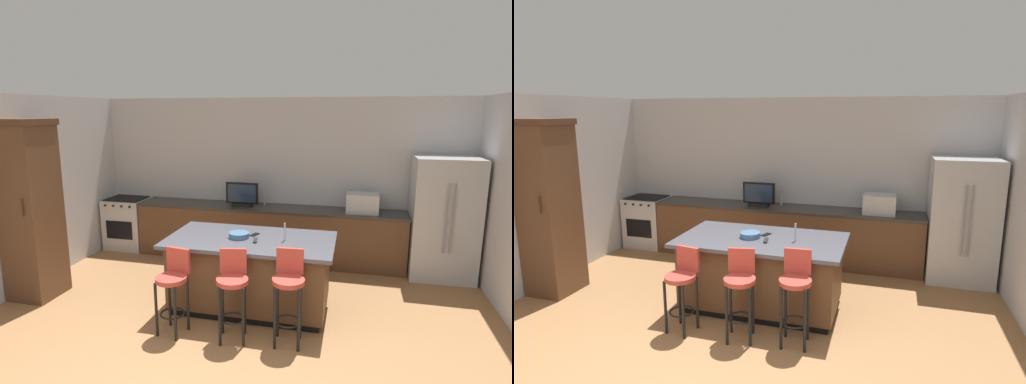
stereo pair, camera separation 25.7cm
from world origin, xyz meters
TOP-DOWN VIEW (x-y plane):
  - wall_back at (0.00, 4.11)m, footprint 6.64×0.12m
  - wall_left at (-3.12, 2.05)m, footprint 0.12×4.51m
  - counter_back at (-0.09, 3.73)m, footprint 4.39×0.62m
  - kitchen_island at (0.08, 2.01)m, footprint 2.03×1.10m
  - refrigerator at (2.56, 3.66)m, footprint 0.90×0.79m
  - range_oven at (-2.65, 3.73)m, footprint 0.71×0.63m
  - cabinet_tower at (-2.76, 1.66)m, footprint 0.59×0.62m
  - microwave at (1.41, 3.73)m, footprint 0.48×0.36m
  - tv_monitor at (-0.50, 3.68)m, footprint 0.54×0.16m
  - sink_faucet_back at (-0.16, 3.83)m, footprint 0.02×0.02m
  - sink_faucet_island at (0.50, 2.01)m, footprint 0.02×0.02m
  - bar_stool_left at (-0.60, 1.24)m, footprint 0.34×0.36m
  - bar_stool_center at (0.07, 1.27)m, footprint 0.35×0.36m
  - bar_stool_right at (0.66, 1.34)m, footprint 0.34×0.35m
  - fruit_bowl at (-0.07, 2.00)m, footprint 0.25×0.25m
  - cell_phone at (0.09, 2.15)m, footprint 0.11×0.16m
  - tv_remote at (0.16, 1.91)m, footprint 0.07×0.18m

SIDE VIEW (x-z plane):
  - counter_back at x=-0.09m, z-range 0.00..0.89m
  - range_oven at x=-2.65m, z-range 0.00..0.91m
  - kitchen_island at x=0.08m, z-range 0.01..0.91m
  - bar_stool_left at x=-0.60m, z-range 0.09..1.03m
  - bar_stool_center at x=0.07m, z-range 0.10..1.08m
  - bar_stool_right at x=0.66m, z-range 0.11..1.12m
  - refrigerator at x=2.56m, z-range 0.00..1.79m
  - cell_phone at x=0.09m, z-range 0.90..0.91m
  - tv_remote at x=0.16m, z-range 0.90..0.92m
  - fruit_bowl at x=-0.07m, z-range 0.90..0.97m
  - sink_faucet_back at x=-0.16m, z-range 0.89..1.13m
  - sink_faucet_island at x=0.50m, z-range 0.90..1.12m
  - microwave at x=1.41m, z-range 0.89..1.19m
  - tv_monitor at x=-0.50m, z-range 0.88..1.27m
  - cabinet_tower at x=-2.76m, z-range 0.04..2.38m
  - wall_back at x=0.00m, z-range 0.00..2.65m
  - wall_left at x=-3.12m, z-range 0.00..2.65m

